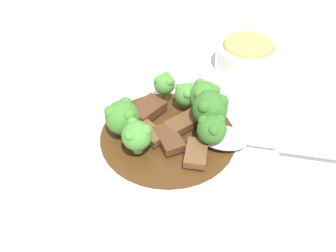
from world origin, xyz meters
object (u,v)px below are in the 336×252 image
object	(u,v)px
beef_strip_1	(148,131)
sauce_dish	(39,105)
beef_strip_0	(169,139)
beef_strip_2	(185,122)
broccoli_floret_2	(165,84)
broccoli_floret_1	(212,129)
broccoli_floret_6	(204,96)
broccoli_floret_0	(210,108)
beef_strip_4	(196,153)
main_plate	(168,138)
beef_strip_3	(147,109)
serving_spoon	(236,140)
broccoli_floret_5	(122,117)
side_bowl_appetizer	(247,53)
broccoli_floret_4	(186,94)
broccoli_floret_3	(137,135)

from	to	relation	value
beef_strip_1	sauce_dish	bearing A→B (deg)	42.22
beef_strip_0	sauce_dish	bearing A→B (deg)	41.64
beef_strip_2	broccoli_floret_2	world-z (taller)	broccoli_floret_2
broccoli_floret_1	broccoli_floret_6	xyz separation A→B (m)	(0.07, -0.02, 0.00)
beef_strip_0	sauce_dish	world-z (taller)	beef_strip_0
broccoli_floret_1	sauce_dish	world-z (taller)	broccoli_floret_1
beef_strip_2	broccoli_floret_0	bearing A→B (deg)	-120.52
beef_strip_4	main_plate	bearing A→B (deg)	17.26
main_plate	broccoli_floret_6	size ratio (longest dim) A/B	6.20
main_plate	beef_strip_3	xyz separation A→B (m)	(0.05, 0.01, 0.02)
beef_strip_4	serving_spoon	xyz separation A→B (m)	(-0.00, -0.06, 0.00)
broccoli_floret_5	serving_spoon	distance (m)	0.16
beef_strip_1	broccoli_floret_5	bearing A→B (deg)	59.68
broccoli_floret_1	side_bowl_appetizer	bearing A→B (deg)	-44.77
main_plate	beef_strip_0	bearing A→B (deg)	160.51
broccoli_floret_0	serving_spoon	bearing A→B (deg)	-156.65
beef_strip_0	broccoli_floret_4	xyz separation A→B (m)	(0.06, -0.06, 0.02)
broccoli_floret_3	beef_strip_2	bearing A→B (deg)	-75.80
broccoli_floret_1	broccoli_floret_5	xyz separation A→B (m)	(0.07, 0.10, 0.00)
beef_strip_1	side_bowl_appetizer	xyz separation A→B (m)	(0.11, -0.24, 0.01)
broccoli_floret_3	sauce_dish	size ratio (longest dim) A/B	0.68
main_plate	broccoli_floret_2	world-z (taller)	broccoli_floret_2
broccoli_floret_4	beef_strip_0	bearing A→B (deg)	137.47
broccoli_floret_1	broccoli_floret_2	xyz separation A→B (m)	(0.12, 0.02, 0.00)
beef_strip_4	broccoli_floret_6	size ratio (longest dim) A/B	1.12
broccoli_floret_2	broccoli_floret_6	distance (m)	0.07
beef_strip_3	broccoli_floret_5	world-z (taller)	broccoli_floret_5
beef_strip_3	side_bowl_appetizer	world-z (taller)	side_bowl_appetizer
main_plate	broccoli_floret_3	world-z (taller)	broccoli_floret_3
beef_strip_3	beef_strip_0	bearing A→B (deg)	-175.79
beef_strip_4	broccoli_floret_1	xyz separation A→B (m)	(0.01, -0.03, 0.02)
broccoli_floret_6	beef_strip_3	bearing A→B (deg)	70.04
beef_strip_1	broccoli_floret_6	size ratio (longest dim) A/B	1.20
beef_strip_1	broccoli_floret_5	xyz separation A→B (m)	(0.02, 0.03, 0.02)
broccoli_floret_4	beef_strip_2	bearing A→B (deg)	153.26
broccoli_floret_3	main_plate	bearing A→B (deg)	-74.23
beef_strip_4	side_bowl_appetizer	size ratio (longest dim) A/B	0.51
broccoli_floret_6	main_plate	bearing A→B (deg)	109.30
side_bowl_appetizer	sauce_dish	bearing A→B (deg)	84.44
broccoli_floret_5	broccoli_floret_6	world-z (taller)	broccoli_floret_5
main_plate	beef_strip_1	distance (m)	0.03
side_bowl_appetizer	serving_spoon	bearing A→B (deg)	143.91
main_plate	beef_strip_2	world-z (taller)	beef_strip_2
broccoli_floret_5	beef_strip_3	bearing A→B (deg)	-61.36
beef_strip_3	broccoli_floret_1	xyz separation A→B (m)	(-0.10, -0.06, 0.02)
broccoli_floret_5	side_bowl_appetizer	xyz separation A→B (m)	(0.09, -0.27, -0.02)
broccoli_floret_5	broccoli_floret_0	bearing A→B (deg)	-108.61
beef_strip_0	beef_strip_4	size ratio (longest dim) A/B	0.93
broccoli_floret_0	sauce_dish	distance (m)	0.28
beef_strip_4	beef_strip_2	bearing A→B (deg)	-12.47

